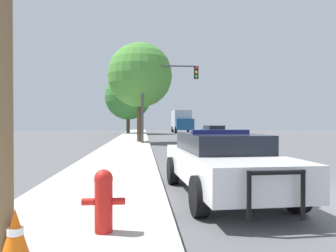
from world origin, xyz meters
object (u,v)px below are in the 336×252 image
at_px(box_truck, 182,121).
at_px(tree_sidewalk_mid, 140,75).
at_px(tree_sidewalk_far, 128,96).
at_px(fire_hydrant, 104,199).
at_px(traffic_light, 164,87).
at_px(traffic_cone, 15,234).
at_px(police_car, 223,162).
at_px(car_background_oncoming, 214,132).

distance_m(box_truck, tree_sidewalk_mid, 24.14).
distance_m(tree_sidewalk_mid, tree_sidewalk_far, 18.79).
distance_m(fire_hydrant, traffic_light, 19.18).
height_order(tree_sidewalk_mid, traffic_cone, tree_sidewalk_mid).
relative_size(fire_hydrant, tree_sidewalk_far, 0.11).
height_order(police_car, traffic_light, traffic_light).
xyz_separation_m(police_car, tree_sidewalk_far, (-3.74, 36.59, 4.24)).
height_order(police_car, traffic_cone, police_car).
bearing_deg(police_car, traffic_light, -92.52).
xyz_separation_m(tree_sidewalk_mid, traffic_cone, (-1.21, -21.37, -4.77)).
relative_size(box_truck, traffic_cone, 12.90).
xyz_separation_m(police_car, fire_hydrant, (-2.34, -2.67, -0.17)).
bearing_deg(police_car, traffic_cone, 43.90).
bearing_deg(tree_sidewalk_mid, fire_hydrant, -90.93).
relative_size(car_background_oncoming, traffic_cone, 7.79).
height_order(box_truck, traffic_cone, box_truck).
relative_size(police_car, car_background_oncoming, 1.16).
xyz_separation_m(box_truck, tree_sidewalk_far, (-7.72, -4.42, 3.25)).
height_order(traffic_light, tree_sidewalk_mid, tree_sidewalk_mid).
bearing_deg(tree_sidewalk_mid, tree_sidewalk_far, 95.30).
bearing_deg(box_truck, police_car, 83.65).
xyz_separation_m(traffic_light, tree_sidewalk_far, (-3.47, 20.52, 0.88)).
relative_size(box_truck, tree_sidewalk_far, 0.91).
xyz_separation_m(traffic_light, tree_sidewalk_mid, (-1.73, 1.82, 1.07)).
bearing_deg(tree_sidewalk_mid, car_background_oncoming, 39.80).
bearing_deg(fire_hydrant, police_car, 48.88).
distance_m(fire_hydrant, tree_sidewalk_mid, 21.07).
distance_m(traffic_light, traffic_cone, 20.12).
xyz_separation_m(police_car, box_truck, (3.98, 41.01, 0.98)).
bearing_deg(traffic_light, traffic_cone, -98.55).
bearing_deg(police_car, box_truck, -99.03).
xyz_separation_m(police_car, tree_sidewalk_mid, (-2.00, 17.88, 4.43)).
xyz_separation_m(police_car, traffic_cone, (-3.21, -3.49, -0.35)).
relative_size(police_car, traffic_light, 0.90).
bearing_deg(car_background_oncoming, tree_sidewalk_mid, 35.04).
distance_m(traffic_light, box_truck, 25.42).
relative_size(police_car, fire_hydrant, 5.84).
distance_m(traffic_light, tree_sidewalk_far, 20.83).
height_order(car_background_oncoming, box_truck, box_truck).
distance_m(fire_hydrant, tree_sidewalk_far, 39.54).
xyz_separation_m(fire_hydrant, tree_sidewalk_mid, (0.33, 20.56, 4.59)).
distance_m(car_background_oncoming, tree_sidewalk_far, 16.13).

